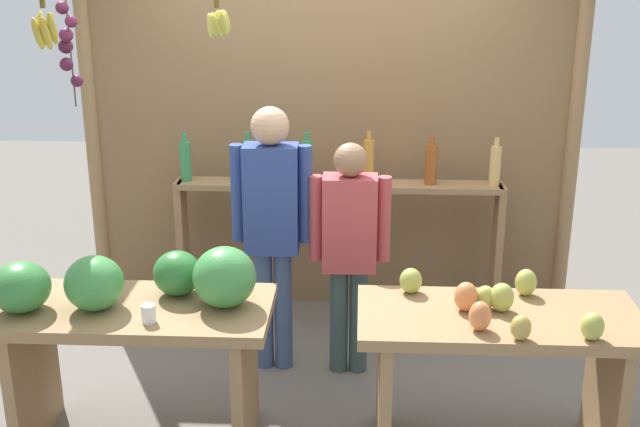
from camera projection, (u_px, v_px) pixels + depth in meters
The scene contains 7 objects.
ground_plane at pixel (322, 371), 5.00m from camera, with size 12.00×12.00×0.00m, color slate.
market_stall at pixel (325, 130), 5.02m from camera, with size 3.48×2.18×2.46m.
fruit_counter_left at pixel (135, 315), 4.07m from camera, with size 1.44×0.64×1.10m.
fruit_counter_right at pixel (497, 348), 4.02m from camera, with size 1.41×0.65×0.94m.
bottle_shelf_unit at pixel (339, 209), 5.47m from camera, with size 2.23×0.22×1.36m.
vendor_man at pixel (272, 216), 4.75m from camera, with size 0.48×0.22×1.65m.
vendor_woman at pixel (350, 241), 4.75m from camera, with size 0.48×0.20×1.45m.
Camera 1 is at (0.22, -4.42, 2.52)m, focal length 44.96 mm.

